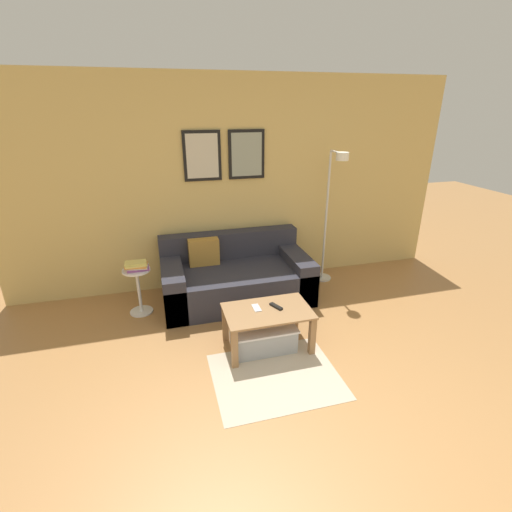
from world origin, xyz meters
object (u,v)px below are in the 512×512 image
(storage_bin, at_px, (263,337))
(cell_phone, at_px, (256,308))
(couch, at_px, (235,277))
(coffee_table, at_px, (268,318))
(book_stack, at_px, (137,266))
(floor_lamp, at_px, (331,210))
(side_table, at_px, (138,287))
(remote_control, at_px, (276,306))

(storage_bin, relative_size, cell_phone, 4.39)
(couch, distance_m, cell_phone, 1.03)
(coffee_table, relative_size, book_stack, 3.21)
(floor_lamp, relative_size, side_table, 3.20)
(floor_lamp, xyz_separation_m, remote_control, (-1.07, -1.12, -0.57))
(storage_bin, distance_m, remote_control, 0.33)
(book_stack, xyz_separation_m, cell_phone, (1.09, -0.92, -0.17))
(storage_bin, xyz_separation_m, floor_lamp, (1.21, 1.16, 0.86))
(couch, xyz_separation_m, side_table, (-1.12, -0.08, 0.05))
(floor_lamp, bearing_deg, storage_bin, -136.34)
(coffee_table, xyz_separation_m, storage_bin, (-0.05, -0.01, -0.20))
(storage_bin, distance_m, book_stack, 1.58)
(floor_lamp, bearing_deg, coffee_table, -135.47)
(couch, height_order, side_table, couch)
(side_table, height_order, book_stack, book_stack)
(couch, height_order, book_stack, couch)
(coffee_table, distance_m, remote_control, 0.14)
(cell_phone, bearing_deg, floor_lamp, 40.45)
(coffee_table, bearing_deg, couch, 94.30)
(floor_lamp, bearing_deg, book_stack, -176.12)
(storage_bin, distance_m, cell_phone, 0.30)
(couch, relative_size, storage_bin, 2.82)
(storage_bin, xyz_separation_m, side_table, (-1.15, 1.01, 0.19))
(storage_bin, distance_m, floor_lamp, 1.89)
(book_stack, distance_m, cell_phone, 1.44)
(floor_lamp, bearing_deg, couch, -176.91)
(coffee_table, xyz_separation_m, book_stack, (-1.18, 0.99, 0.26))
(couch, relative_size, cell_phone, 12.36)
(book_stack, xyz_separation_m, remote_control, (1.28, -0.96, -0.17))
(coffee_table, xyz_separation_m, remote_control, (0.09, 0.03, 0.09))
(coffee_table, bearing_deg, remote_control, 17.89)
(couch, bearing_deg, cell_phone, -90.64)
(coffee_table, relative_size, cell_phone, 5.85)
(cell_phone, bearing_deg, side_table, 139.47)
(coffee_table, relative_size, side_table, 1.54)
(coffee_table, relative_size, remote_control, 5.46)
(remote_control, relative_size, cell_phone, 1.07)
(storage_bin, distance_m, side_table, 1.54)
(couch, distance_m, storage_bin, 1.10)
(coffee_table, height_order, side_table, side_table)
(coffee_table, relative_size, floor_lamp, 0.48)
(storage_bin, bearing_deg, cell_phone, 120.41)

